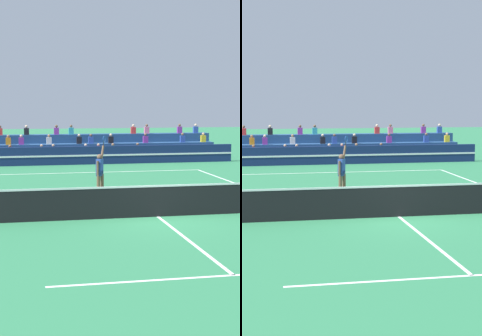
% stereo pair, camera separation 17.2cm
% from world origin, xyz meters
% --- Properties ---
extents(ground_plane, '(120.00, 120.00, 0.00)m').
position_xyz_m(ground_plane, '(0.00, 0.00, 0.00)').
color(ground_plane, '#2D7A4C').
extents(court_lines, '(11.10, 23.90, 0.01)m').
position_xyz_m(court_lines, '(0.00, 0.00, 0.00)').
color(court_lines, white).
rests_on(court_lines, ground).
extents(tennis_net, '(12.00, 0.10, 1.10)m').
position_xyz_m(tennis_net, '(0.00, 0.00, 0.54)').
color(tennis_net, '#2D6B38').
rests_on(tennis_net, ground).
extents(sponsor_banner_wall, '(18.00, 0.26, 1.10)m').
position_xyz_m(sponsor_banner_wall, '(0.00, 15.77, 0.55)').
color(sponsor_banner_wall, navy).
rests_on(sponsor_banner_wall, ground).
extents(bleacher_stand, '(17.07, 2.85, 2.28)m').
position_xyz_m(bleacher_stand, '(-0.01, 18.31, 0.66)').
color(bleacher_stand, navy).
rests_on(bleacher_stand, ground).
extents(tennis_player, '(0.63, 0.96, 2.47)m').
position_xyz_m(tennis_player, '(-1.25, 4.32, 0.99)').
color(tennis_player, brown).
rests_on(tennis_player, ground).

